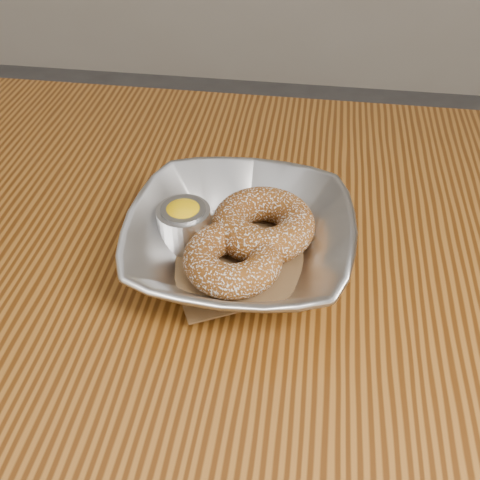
# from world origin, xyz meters

# --- Properties ---
(table) EXTENTS (1.20, 0.80, 0.75)m
(table) POSITION_xyz_m (0.00, 0.00, 0.65)
(table) COLOR brown
(table) RESTS_ON ground_plane
(serving_bowl) EXTENTS (0.23, 0.23, 0.06)m
(serving_bowl) POSITION_xyz_m (0.05, 0.03, 0.78)
(serving_bowl) COLOR #B9BCC1
(serving_bowl) RESTS_ON table
(parchment) EXTENTS (0.19, 0.19, 0.00)m
(parchment) POSITION_xyz_m (0.05, 0.03, 0.76)
(parchment) COLOR brown
(parchment) RESTS_ON table
(donut_back) EXTENTS (0.13, 0.13, 0.04)m
(donut_back) POSITION_xyz_m (0.07, 0.06, 0.78)
(donut_back) COLOR brown
(donut_back) RESTS_ON parchment
(donut_front) EXTENTS (0.10, 0.10, 0.03)m
(donut_front) POSITION_xyz_m (0.05, 0.01, 0.78)
(donut_front) COLOR brown
(donut_front) RESTS_ON parchment
(ramekin) EXTENTS (0.06, 0.06, 0.05)m
(ramekin) POSITION_xyz_m (-0.01, 0.05, 0.78)
(ramekin) COLOR #B9BCC1
(ramekin) RESTS_ON table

